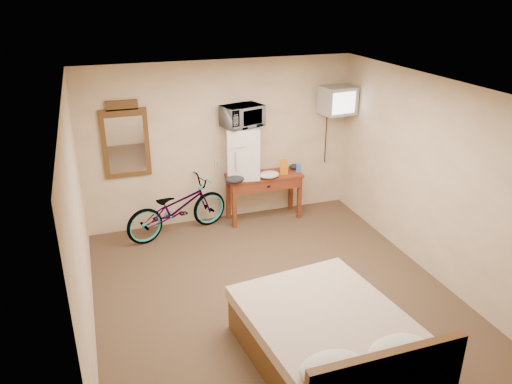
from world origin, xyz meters
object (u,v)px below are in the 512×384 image
(desk, at_px, (265,183))
(crt_television, at_px, (338,100))
(microwave, at_px, (242,116))
(blue_cup, at_px, (298,168))
(mini_fridge, at_px, (243,152))
(bicycle, at_px, (177,208))
(wall_mirror, at_px, (125,141))
(bed, at_px, (333,343))

(desk, bearing_deg, crt_television, 0.80)
(microwave, height_order, blue_cup, microwave)
(mini_fridge, xyz_separation_m, bicycle, (-1.06, -0.12, -0.72))
(crt_television, xyz_separation_m, wall_mirror, (-3.22, 0.25, -0.41))
(crt_television, bearing_deg, bicycle, -178.42)
(mini_fridge, bearing_deg, crt_television, -1.71)
(microwave, bearing_deg, mini_fridge, -140.54)
(wall_mirror, distance_m, bicycle, 1.23)
(bicycle, height_order, bed, bed)
(wall_mirror, bearing_deg, crt_television, -4.46)
(wall_mirror, height_order, bed, wall_mirror)
(desk, relative_size, microwave, 2.07)
(mini_fridge, distance_m, wall_mirror, 1.72)
(blue_cup, height_order, wall_mirror, wall_mirror)
(mini_fridge, bearing_deg, bicycle, -173.68)
(bicycle, xyz_separation_m, bed, (0.90, -3.33, -0.13))
(mini_fridge, height_order, crt_television, crt_television)
(desk, relative_size, mini_fridge, 1.50)
(desk, height_order, mini_fridge, mini_fridge)
(blue_cup, relative_size, crt_television, 0.22)
(microwave, relative_size, bicycle, 0.36)
(desk, distance_m, bicycle, 1.41)
(microwave, relative_size, blue_cup, 4.39)
(bicycle, relative_size, bed, 0.79)
(microwave, bearing_deg, bicycle, 169.49)
(bed, bearing_deg, wall_mirror, 112.63)
(microwave, xyz_separation_m, bicycle, (-1.06, -0.12, -1.28))
(mini_fridge, relative_size, crt_television, 1.30)
(wall_mirror, relative_size, bicycle, 0.70)
(mini_fridge, bearing_deg, wall_mirror, 173.06)
(microwave, bearing_deg, wall_mirror, 156.23)
(microwave, relative_size, wall_mirror, 0.51)
(microwave, distance_m, bicycle, 1.67)
(crt_television, distance_m, bed, 4.10)
(mini_fridge, bearing_deg, microwave, 56.30)
(desk, distance_m, blue_cup, 0.59)
(mini_fridge, xyz_separation_m, blue_cup, (0.89, -0.09, -0.33))
(microwave, xyz_separation_m, bed, (-0.16, -3.45, -1.41))
(bicycle, bearing_deg, bed, 178.89)
(wall_mirror, height_order, bicycle, wall_mirror)
(mini_fridge, distance_m, microwave, 0.56)
(microwave, height_order, wall_mirror, wall_mirror)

